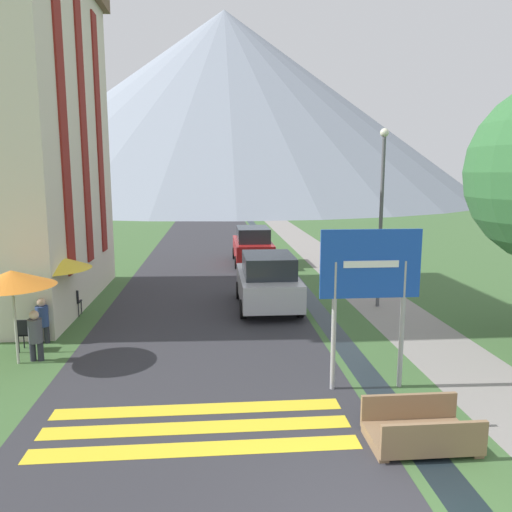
% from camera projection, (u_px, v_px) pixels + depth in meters
% --- Properties ---
extents(ground_plane, '(160.00, 160.00, 0.00)m').
position_uv_depth(ground_plane, '(256.00, 260.00, 25.85)').
color(ground_plane, '#3D6033').
extents(road, '(6.40, 60.00, 0.01)m').
position_uv_depth(road, '(209.00, 236.00, 35.47)').
color(road, '#2D2D33').
rests_on(road, ground_plane).
extents(footpath, '(2.20, 60.00, 0.01)m').
position_uv_depth(footpath, '(294.00, 235.00, 35.97)').
color(footpath, gray).
rests_on(footpath, ground_plane).
extents(drainage_channel, '(0.60, 60.00, 0.00)m').
position_uv_depth(drainage_channel, '(261.00, 235.00, 35.77)').
color(drainage_channel, black).
rests_on(drainage_channel, ground_plane).
extents(crosswalk_marking, '(5.44, 1.84, 0.01)m').
position_uv_depth(crosswalk_marking, '(197.00, 428.00, 8.81)').
color(crosswalk_marking, yellow).
rests_on(crosswalk_marking, ground_plane).
extents(mountain_distant, '(83.78, 83.78, 30.98)m').
position_uv_depth(mountain_distant, '(225.00, 107.00, 84.63)').
color(mountain_distant, gray).
rests_on(mountain_distant, ground_plane).
extents(road_sign, '(2.06, 0.11, 3.35)m').
position_uv_depth(road_sign, '(370.00, 281.00, 10.07)').
color(road_sign, '#9E9EA3').
rests_on(road_sign, ground_plane).
extents(footbridge, '(1.70, 1.10, 0.65)m').
position_uv_depth(footbridge, '(420.00, 432.00, 8.24)').
color(footbridge, '#846647').
rests_on(footbridge, ground_plane).
extents(parked_car_near, '(1.98, 4.09, 1.82)m').
position_uv_depth(parked_car_near, '(268.00, 281.00, 16.53)').
color(parked_car_near, '#B2B2B7').
rests_on(parked_car_near, ground_plane).
extents(parked_car_far, '(1.88, 4.37, 1.82)m').
position_uv_depth(parked_car_far, '(253.00, 245.00, 24.60)').
color(parked_car_far, '#A31919').
rests_on(parked_car_far, ground_plane).
extents(cafe_chair_middle, '(0.40, 0.40, 0.85)m').
position_uv_depth(cafe_chair_middle, '(53.00, 313.00, 14.14)').
color(cafe_chair_middle, black).
rests_on(cafe_chair_middle, ground_plane).
extents(cafe_chair_near_right, '(0.40, 0.40, 0.85)m').
position_uv_depth(cafe_chair_near_right, '(26.00, 332.00, 12.50)').
color(cafe_chair_near_right, black).
rests_on(cafe_chair_near_right, ground_plane).
extents(cafe_chair_far_right, '(0.40, 0.40, 0.85)m').
position_uv_depth(cafe_chair_far_right, '(73.00, 300.00, 15.56)').
color(cafe_chair_far_right, black).
rests_on(cafe_chair_far_right, ground_plane).
extents(cafe_umbrella_front_orange, '(1.96, 1.96, 2.24)m').
position_uv_depth(cafe_umbrella_front_orange, '(12.00, 278.00, 11.46)').
color(cafe_umbrella_front_orange, '#B7B2A8').
rests_on(cafe_umbrella_front_orange, ground_plane).
extents(cafe_umbrella_middle_yellow, '(2.37, 2.37, 2.18)m').
position_uv_depth(cafe_umbrella_middle_yellow, '(48.00, 261.00, 14.18)').
color(cafe_umbrella_middle_yellow, '#B7B2A8').
rests_on(cafe_umbrella_middle_yellow, ground_plane).
extents(person_seated_near, '(0.32, 0.32, 1.24)m').
position_uv_depth(person_seated_near, '(35.00, 333.00, 11.85)').
color(person_seated_near, '#282833').
rests_on(person_seated_near, ground_plane).
extents(person_seated_far, '(0.32, 0.32, 1.21)m').
position_uv_depth(person_seated_far, '(42.00, 318.00, 13.10)').
color(person_seated_far, '#282833').
rests_on(person_seated_far, ground_plane).
extents(person_standing_terrace, '(0.32, 0.32, 1.82)m').
position_uv_depth(person_standing_terrace, '(57.00, 288.00, 14.79)').
color(person_standing_terrace, '#282833').
rests_on(person_standing_terrace, ground_plane).
extents(streetlamp, '(0.28, 0.28, 5.85)m').
position_uv_depth(streetlamp, '(381.00, 205.00, 16.25)').
color(streetlamp, '#515156').
rests_on(streetlamp, ground_plane).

